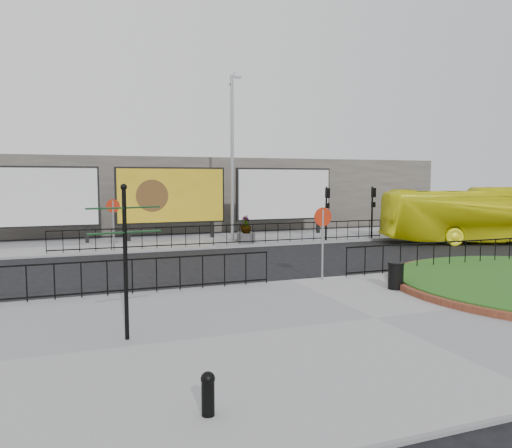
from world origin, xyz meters
name	(u,v)px	position (x,y,z in m)	size (l,w,h in m)	color
ground	(290,283)	(0.00, 0.00, 0.00)	(90.00, 90.00, 0.00)	black
pavement_near	(375,320)	(0.00, -5.00, 0.06)	(30.00, 10.00, 0.12)	gray
pavement_far	(202,241)	(0.00, 12.00, 0.06)	(44.00, 6.00, 0.12)	gray
railing_near_left	(107,278)	(-6.00, -0.30, 0.67)	(10.00, 0.10, 1.10)	black
railing_near_right	(450,255)	(6.50, -0.30, 0.67)	(9.00, 0.10, 1.10)	black
railing_far	(233,234)	(1.00, 9.30, 0.67)	(18.00, 0.10, 1.10)	black
speed_sign_far	(113,213)	(-5.00, 9.40, 1.92)	(0.64, 0.07, 2.47)	gray
speed_sign_near	(323,227)	(1.00, -0.40, 1.92)	(0.64, 0.07, 2.47)	gray
billboard_left	(37,197)	(-8.50, 12.97, 2.60)	(6.20, 0.31, 4.10)	black
billboard_mid	(171,196)	(-1.50, 12.97, 2.60)	(6.20, 0.31, 4.10)	black
billboard_right	(284,194)	(5.50, 12.97, 2.60)	(6.20, 0.31, 4.10)	black
lamp_post	(232,156)	(1.51, 11.00, 4.83)	(0.74, 0.18, 9.23)	gray
signal_pole_a	(327,205)	(6.50, 9.34, 2.10)	(0.22, 0.26, 3.00)	black
signal_pole_b	(373,204)	(9.50, 9.34, 2.10)	(0.22, 0.26, 3.00)	black
building_backdrop	(168,193)	(0.00, 22.00, 2.50)	(40.00, 10.00, 5.00)	slate
fingerpost_sign	(125,246)	(-5.91, -4.52, 2.12)	(1.56, 0.49, 3.32)	black
bollard	(208,392)	(-5.20, -8.48, 0.48)	(0.21, 0.21, 0.65)	black
litter_bin	(396,276)	(2.48, -2.44, 0.54)	(0.51, 0.51, 0.84)	black
bus	(484,215)	(14.60, 6.12, 1.54)	(2.59, 11.08, 3.09)	yellow
planter_b	(247,233)	(2.00, 10.07, 0.61)	(0.95, 0.95, 1.41)	#4C4C4F
planter_c	(245,231)	(2.20, 10.86, 0.66)	(0.92, 0.92, 1.45)	#4C4C4F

